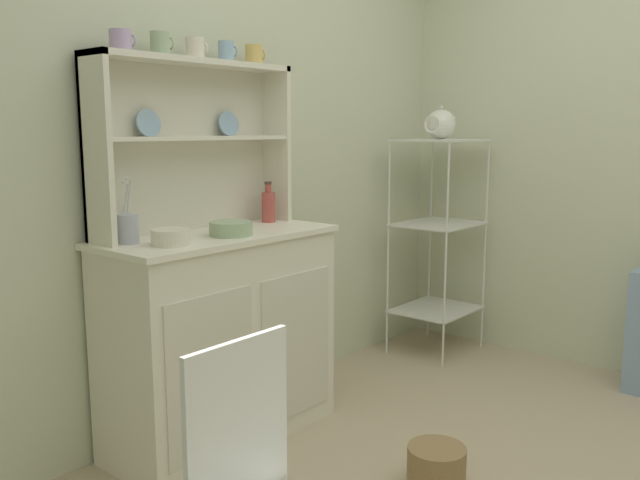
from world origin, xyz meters
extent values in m
cube|color=beige|center=(0.00, 1.62, 1.25)|extent=(3.84, 0.05, 2.50)
cube|color=silver|center=(-0.32, 1.37, 0.45)|extent=(0.99, 0.42, 0.89)
cube|color=beige|center=(-0.56, 1.16, 0.40)|extent=(0.42, 0.01, 0.62)
cube|color=beige|center=(-0.08, 1.16, 0.40)|extent=(0.42, 0.01, 0.62)
cube|color=white|center=(-0.32, 1.37, 0.88)|extent=(1.02, 0.45, 0.02)
cube|color=silver|center=(-0.32, 1.57, 1.24)|extent=(0.95, 0.02, 0.70)
cube|color=silver|center=(-0.79, 1.49, 1.24)|extent=(0.02, 0.18, 0.70)
cube|color=silver|center=(0.14, 1.49, 1.24)|extent=(0.02, 0.18, 0.70)
cube|color=silver|center=(-0.32, 1.49, 1.28)|extent=(0.91, 0.16, 0.02)
cube|color=silver|center=(-0.32, 1.49, 1.58)|extent=(0.95, 0.18, 0.02)
cylinder|color=#8EB2D1|center=(-0.53, 1.53, 1.34)|extent=(0.11, 0.03, 0.11)
cylinder|color=#8EB2D1|center=(-0.11, 1.53, 1.34)|extent=(0.11, 0.03, 0.11)
cylinder|color=silver|center=(1.04, 1.08, 0.63)|extent=(0.01, 0.01, 1.26)
cylinder|color=silver|center=(1.51, 1.08, 0.63)|extent=(0.01, 0.01, 1.26)
cylinder|color=silver|center=(1.04, 1.46, 0.63)|extent=(0.01, 0.01, 1.26)
cylinder|color=silver|center=(1.51, 1.46, 0.63)|extent=(0.01, 0.01, 1.26)
cube|color=silver|center=(1.27, 1.27, 1.25)|extent=(0.48, 0.40, 0.01)
cube|color=silver|center=(1.27, 1.27, 0.77)|extent=(0.48, 0.40, 0.01)
cube|color=silver|center=(1.27, 1.27, 0.25)|extent=(0.48, 0.40, 0.01)
cube|color=white|center=(-1.14, 0.37, 0.65)|extent=(0.31, 0.02, 0.40)
cylinder|color=#93754C|center=(-0.09, 0.45, 0.08)|extent=(0.22, 0.22, 0.16)
cylinder|color=#B79ECC|center=(-0.66, 1.49, 1.63)|extent=(0.08, 0.08, 0.08)
torus|color=#B79ECC|center=(-0.61, 1.49, 1.64)|extent=(0.01, 0.05, 0.05)
cylinder|color=#9EB78E|center=(-0.49, 1.49, 1.64)|extent=(0.07, 0.07, 0.09)
torus|color=#9EB78E|center=(-0.44, 1.49, 1.64)|extent=(0.01, 0.05, 0.05)
cylinder|color=silver|center=(-0.32, 1.49, 1.64)|extent=(0.08, 0.08, 0.09)
torus|color=silver|center=(-0.27, 1.49, 1.64)|extent=(0.01, 0.05, 0.05)
cylinder|color=#8EB2D1|center=(-0.15, 1.49, 1.64)|extent=(0.07, 0.07, 0.09)
torus|color=#8EB2D1|center=(-0.11, 1.49, 1.64)|extent=(0.01, 0.05, 0.05)
cylinder|color=#DBB760|center=(0.01, 1.49, 1.64)|extent=(0.08, 0.08, 0.09)
torus|color=#DBB760|center=(0.06, 1.49, 1.64)|extent=(0.01, 0.05, 0.05)
cylinder|color=silver|center=(-0.62, 1.29, 0.92)|extent=(0.14, 0.14, 0.06)
cylinder|color=#9EB78E|center=(-0.32, 1.29, 0.92)|extent=(0.17, 0.17, 0.06)
cylinder|color=#B74C47|center=(0.06, 1.45, 0.96)|extent=(0.06, 0.06, 0.14)
cylinder|color=#B74C47|center=(0.06, 1.45, 1.05)|extent=(0.03, 0.03, 0.04)
cylinder|color=#4C382D|center=(0.06, 1.45, 1.07)|extent=(0.03, 0.03, 0.01)
cylinder|color=#B2B7C6|center=(-0.70, 1.45, 0.95)|extent=(0.08, 0.08, 0.11)
cylinder|color=silver|center=(-0.68, 1.46, 1.03)|extent=(0.03, 0.03, 0.19)
ellipsoid|color=silver|center=(-0.68, 1.46, 1.13)|extent=(0.02, 0.01, 0.01)
cylinder|color=silver|center=(-0.69, 1.47, 1.02)|extent=(0.04, 0.01, 0.18)
ellipsoid|color=silver|center=(-0.69, 1.47, 1.12)|extent=(0.02, 0.01, 0.01)
sphere|color=white|center=(1.27, 1.27, 1.34)|extent=(0.17, 0.17, 0.17)
sphere|color=silver|center=(1.27, 1.27, 1.43)|extent=(0.02, 0.02, 0.02)
cylinder|color=white|center=(1.39, 1.27, 1.35)|extent=(0.09, 0.02, 0.07)
torus|color=white|center=(1.18, 1.27, 1.34)|extent=(0.01, 0.10, 0.10)
camera|label=1|loc=(-2.11, -0.69, 1.32)|focal=37.42mm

